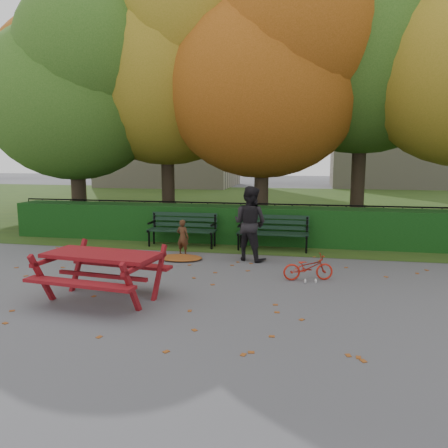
% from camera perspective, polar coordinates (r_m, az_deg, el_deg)
% --- Properties ---
extents(ground, '(90.00, 90.00, 0.00)m').
position_cam_1_polar(ground, '(7.96, -4.05, -8.62)').
color(ground, slate).
rests_on(ground, ground).
extents(grass_strip, '(90.00, 90.00, 0.00)m').
position_cam_1_polar(grass_strip, '(21.54, 5.90, 2.55)').
color(grass_strip, '#273E17').
rests_on(grass_strip, ground).
extents(building_left, '(10.00, 7.00, 15.00)m').
position_cam_1_polar(building_left, '(35.46, -7.20, 17.18)').
color(building_left, '#A0957E').
rests_on(building_left, ground).
extents(building_right, '(9.00, 6.00, 12.00)m').
position_cam_1_polar(building_right, '(35.99, 21.55, 14.11)').
color(building_right, '#A0957E').
rests_on(building_right, ground).
extents(hedge, '(13.00, 0.90, 1.00)m').
position_cam_1_polar(hedge, '(12.13, 1.58, -0.04)').
color(hedge, black).
rests_on(hedge, ground).
extents(iron_fence, '(14.00, 0.04, 1.02)m').
position_cam_1_polar(iron_fence, '(12.90, 2.18, 0.66)').
color(iron_fence, black).
rests_on(iron_fence, ground).
extents(tree_a, '(5.88, 5.60, 7.48)m').
position_cam_1_polar(tree_a, '(14.92, -18.52, 16.70)').
color(tree_a, '#33271B').
rests_on(tree_a, ground).
extents(tree_b, '(6.72, 6.40, 8.79)m').
position_cam_1_polar(tree_b, '(15.05, -6.59, 20.43)').
color(tree_b, '#33271B').
rests_on(tree_b, ground).
extents(tree_c, '(6.30, 6.00, 8.00)m').
position_cam_1_polar(tree_c, '(13.54, 6.47, 19.23)').
color(tree_c, '#33271B').
rests_on(tree_c, ground).
extents(tree_d, '(7.14, 6.80, 9.58)m').
position_cam_1_polar(tree_d, '(15.08, 19.57, 22.22)').
color(tree_d, '#33271B').
rests_on(tree_d, ground).
extents(tree_f, '(6.93, 6.60, 9.19)m').
position_cam_1_polar(tree_f, '(19.20, -18.31, 18.42)').
color(tree_f, '#33271B').
rests_on(tree_f, ground).
extents(bench_left, '(1.80, 0.57, 0.88)m').
position_cam_1_polar(bench_left, '(11.65, -5.41, -0.35)').
color(bench_left, black).
rests_on(bench_left, ground).
extents(bench_right, '(1.80, 0.57, 0.88)m').
position_cam_1_polar(bench_right, '(11.21, 6.43, -0.74)').
color(bench_right, black).
rests_on(bench_right, ground).
extents(picnic_table, '(2.05, 1.73, 0.92)m').
position_cam_1_polar(picnic_table, '(7.54, -15.70, -4.99)').
color(picnic_table, maroon).
rests_on(picnic_table, ground).
extents(leaf_pile, '(1.19, 0.95, 0.07)m').
position_cam_1_polar(leaf_pile, '(10.26, -5.76, -4.40)').
color(leaf_pile, brown).
rests_on(leaf_pile, ground).
extents(leaf_scatter, '(9.00, 5.70, 0.01)m').
position_cam_1_polar(leaf_scatter, '(8.23, -3.49, -7.96)').
color(leaf_scatter, brown).
rests_on(leaf_scatter, ground).
extents(child, '(0.36, 0.28, 0.87)m').
position_cam_1_polar(child, '(10.60, -5.41, -1.75)').
color(child, '#432615').
rests_on(child, ground).
extents(adult, '(1.02, 0.92, 1.71)m').
position_cam_1_polar(adult, '(10.00, 3.40, 0.07)').
color(adult, black).
rests_on(adult, ground).
extents(bicycle, '(1.03, 0.58, 0.51)m').
position_cam_1_polar(bicycle, '(8.64, 10.93, -5.57)').
color(bicycle, red).
rests_on(bicycle, ground).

